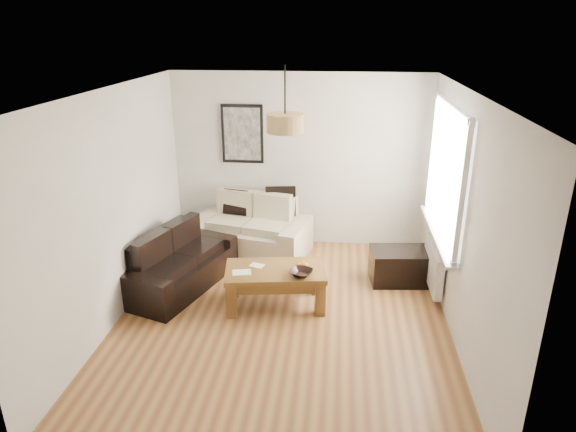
# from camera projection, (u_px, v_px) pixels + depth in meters

# --- Properties ---
(floor) EXTENTS (4.50, 4.50, 0.00)m
(floor) POSITION_uv_depth(u_px,v_px,m) (283.00, 318.00, 5.94)
(floor) COLOR brown
(floor) RESTS_ON ground
(ceiling) EXTENTS (3.80, 4.50, 0.00)m
(ceiling) POSITION_uv_depth(u_px,v_px,m) (282.00, 91.00, 5.01)
(ceiling) COLOR white
(ceiling) RESTS_ON floor
(wall_back) EXTENTS (3.80, 0.04, 2.60)m
(wall_back) POSITION_uv_depth(u_px,v_px,m) (300.00, 161.00, 7.56)
(wall_back) COLOR silver
(wall_back) RESTS_ON floor
(wall_front) EXTENTS (3.80, 0.04, 2.60)m
(wall_front) POSITION_uv_depth(u_px,v_px,m) (243.00, 332.00, 3.38)
(wall_front) COLOR silver
(wall_front) RESTS_ON floor
(wall_left) EXTENTS (0.04, 4.50, 2.60)m
(wall_left) POSITION_uv_depth(u_px,v_px,m) (114.00, 208.00, 5.66)
(wall_left) COLOR silver
(wall_left) RESTS_ON floor
(wall_right) EXTENTS (0.04, 4.50, 2.60)m
(wall_right) POSITION_uv_depth(u_px,v_px,m) (463.00, 221.00, 5.28)
(wall_right) COLOR silver
(wall_right) RESTS_ON floor
(window_bay) EXTENTS (0.14, 1.90, 1.60)m
(window_bay) POSITION_uv_depth(u_px,v_px,m) (448.00, 172.00, 5.92)
(window_bay) COLOR white
(window_bay) RESTS_ON wall_right
(radiator) EXTENTS (0.10, 0.90, 0.52)m
(radiator) POSITION_uv_depth(u_px,v_px,m) (433.00, 266.00, 6.36)
(radiator) COLOR white
(radiator) RESTS_ON wall_right
(poster) EXTENTS (0.62, 0.04, 0.87)m
(poster) POSITION_uv_depth(u_px,v_px,m) (242.00, 134.00, 7.48)
(poster) COLOR black
(poster) RESTS_ON wall_back
(pendant_shade) EXTENTS (0.40, 0.40, 0.20)m
(pendant_shade) POSITION_uv_depth(u_px,v_px,m) (285.00, 123.00, 5.42)
(pendant_shade) COLOR tan
(pendant_shade) RESTS_ON ceiling
(loveseat_cream) EXTENTS (1.84, 1.27, 0.83)m
(loveseat_cream) POSITION_uv_depth(u_px,v_px,m) (251.00, 226.00, 7.51)
(loveseat_cream) COLOR #BFB39A
(loveseat_cream) RESTS_ON floor
(sofa_leather) EXTENTS (1.30, 1.83, 0.72)m
(sofa_leather) POSITION_uv_depth(u_px,v_px,m) (178.00, 261.00, 6.54)
(sofa_leather) COLOR black
(sofa_leather) RESTS_ON floor
(coffee_table) EXTENTS (1.27, 0.82, 0.49)m
(coffee_table) POSITION_uv_depth(u_px,v_px,m) (275.00, 287.00, 6.13)
(coffee_table) COLOR brown
(coffee_table) RESTS_ON floor
(ottoman) EXTENTS (0.83, 0.58, 0.45)m
(ottoman) POSITION_uv_depth(u_px,v_px,m) (400.00, 266.00, 6.70)
(ottoman) COLOR black
(ottoman) RESTS_ON floor
(cushion_left) EXTENTS (0.39, 0.19, 0.38)m
(cushion_left) POSITION_uv_depth(u_px,v_px,m) (236.00, 202.00, 7.61)
(cushion_left) COLOR black
(cushion_left) RESTS_ON loveseat_cream
(cushion_right) EXTENTS (0.46, 0.21, 0.45)m
(cushion_right) POSITION_uv_depth(u_px,v_px,m) (281.00, 201.00, 7.54)
(cushion_right) COLOR black
(cushion_right) RESTS_ON loveseat_cream
(fruit_bowl) EXTENTS (0.33, 0.33, 0.07)m
(fruit_bowl) POSITION_uv_depth(u_px,v_px,m) (301.00, 273.00, 5.88)
(fruit_bowl) COLOR black
(fruit_bowl) RESTS_ON coffee_table
(orange_a) EXTENTS (0.08, 0.08, 0.07)m
(orange_a) POSITION_uv_depth(u_px,v_px,m) (303.00, 265.00, 6.06)
(orange_a) COLOR orange
(orange_a) RESTS_ON fruit_bowl
(orange_b) EXTENTS (0.07, 0.07, 0.07)m
(orange_b) POSITION_uv_depth(u_px,v_px,m) (305.00, 265.00, 6.05)
(orange_b) COLOR orange
(orange_b) RESTS_ON fruit_bowl
(orange_c) EXTENTS (0.07, 0.07, 0.06)m
(orange_c) POSITION_uv_depth(u_px,v_px,m) (299.00, 265.00, 6.06)
(orange_c) COLOR #FA5D15
(orange_c) RESTS_ON fruit_bowl
(papers) EXTENTS (0.25, 0.20, 0.01)m
(papers) POSITION_uv_depth(u_px,v_px,m) (242.00, 272.00, 5.95)
(papers) COLOR white
(papers) RESTS_ON coffee_table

